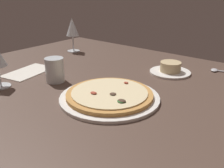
{
  "coord_description": "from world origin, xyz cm",
  "views": [
    {
      "loc": [
        53.19,
        -66.83,
        38.91
      ],
      "look_at": [
        2.91,
        -4.84,
        7.0
      ],
      "focal_mm": 40.47,
      "sensor_mm": 36.0,
      "label": 1
    }
  ],
  "objects_px": {
    "wine_glass_far": "(72,28)",
    "paper_menu": "(28,72)",
    "pizza_main": "(110,96)",
    "ramekin_on_saucer": "(170,69)",
    "water_glass": "(55,71)",
    "spoon": "(218,71)"
  },
  "relations": [
    {
      "from": "pizza_main",
      "to": "water_glass",
      "type": "xyz_separation_m",
      "value": [
        -0.26,
        -0.01,
        0.03
      ]
    },
    {
      "from": "ramekin_on_saucer",
      "to": "wine_glass_far",
      "type": "xyz_separation_m",
      "value": [
        -0.58,
        -0.0,
        0.11
      ]
    },
    {
      "from": "water_glass",
      "to": "paper_menu",
      "type": "bearing_deg",
      "value": -179.03
    },
    {
      "from": "wine_glass_far",
      "to": "paper_menu",
      "type": "relative_size",
      "value": 0.87
    },
    {
      "from": "wine_glass_far",
      "to": "spoon",
      "type": "distance_m",
      "value": 0.76
    },
    {
      "from": "wine_glass_far",
      "to": "water_glass",
      "type": "distance_m",
      "value": 0.47
    },
    {
      "from": "water_glass",
      "to": "spoon",
      "type": "bearing_deg",
      "value": 48.87
    },
    {
      "from": "wine_glass_far",
      "to": "paper_menu",
      "type": "xyz_separation_m",
      "value": [
        0.11,
        -0.36,
        -0.12
      ]
    },
    {
      "from": "wine_glass_far",
      "to": "paper_menu",
      "type": "distance_m",
      "value": 0.4
    },
    {
      "from": "pizza_main",
      "to": "ramekin_on_saucer",
      "type": "xyz_separation_m",
      "value": [
        0.03,
        0.36,
        0.01
      ]
    },
    {
      "from": "pizza_main",
      "to": "spoon",
      "type": "bearing_deg",
      "value": 69.97
    },
    {
      "from": "ramekin_on_saucer",
      "to": "paper_menu",
      "type": "height_order",
      "value": "ramekin_on_saucer"
    },
    {
      "from": "ramekin_on_saucer",
      "to": "spoon",
      "type": "distance_m",
      "value": 0.21
    },
    {
      "from": "ramekin_on_saucer",
      "to": "wine_glass_far",
      "type": "bearing_deg",
      "value": -179.61
    },
    {
      "from": "pizza_main",
      "to": "paper_menu",
      "type": "distance_m",
      "value": 0.44
    },
    {
      "from": "water_glass",
      "to": "paper_menu",
      "type": "xyz_separation_m",
      "value": [
        -0.17,
        -0.0,
        -0.04
      ]
    },
    {
      "from": "pizza_main",
      "to": "ramekin_on_saucer",
      "type": "distance_m",
      "value": 0.36
    },
    {
      "from": "pizza_main",
      "to": "spoon",
      "type": "distance_m",
      "value": 0.53
    },
    {
      "from": "pizza_main",
      "to": "spoon",
      "type": "xyz_separation_m",
      "value": [
        0.18,
        0.5,
        -0.01
      ]
    },
    {
      "from": "ramekin_on_saucer",
      "to": "paper_menu",
      "type": "relative_size",
      "value": 0.82
    },
    {
      "from": "water_glass",
      "to": "ramekin_on_saucer",
      "type": "bearing_deg",
      "value": 50.89
    },
    {
      "from": "ramekin_on_saucer",
      "to": "wine_glass_far",
      "type": "height_order",
      "value": "wine_glass_far"
    }
  ]
}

